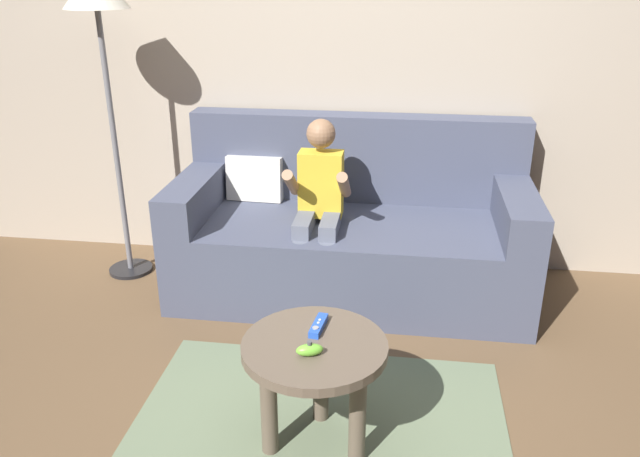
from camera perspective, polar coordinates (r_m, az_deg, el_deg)
wall_back at (r=3.46m, az=2.33°, el=16.67°), size 4.58×0.05×2.50m
couch at (r=3.32m, az=2.75°, el=-0.50°), size 1.80×0.80×0.88m
person_seated_on_couch at (r=3.08m, az=-0.13°, el=2.28°), size 0.31×0.38×0.94m
coffee_table at (r=2.22m, az=-0.46°, el=-12.19°), size 0.50×0.50×0.44m
area_rug at (r=2.42m, az=-0.46°, el=-18.95°), size 1.41×1.20×0.01m
game_remote_blue_near_edge at (r=2.23m, az=-0.14°, el=-8.77°), size 0.05×0.14×0.03m
nunchuk_lime at (r=2.09m, az=-0.95°, el=-10.90°), size 0.10×0.07×0.05m
floor_lamp at (r=3.41m, az=-19.45°, el=17.91°), size 0.32×0.32×1.62m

